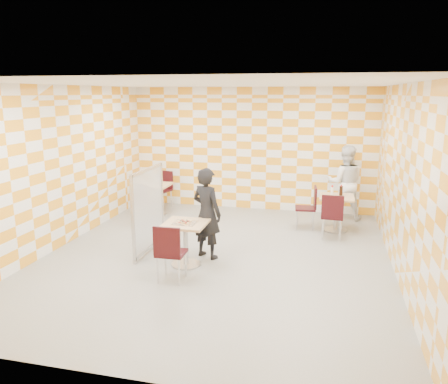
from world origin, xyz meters
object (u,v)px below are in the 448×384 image
object	(u,v)px
second_table	(336,207)
man_white	(345,183)
chair_empty_near	(145,200)
chair_second_front	(332,213)
partition	(148,210)
soda_bottle	(341,191)
chair_main_front	(169,249)
main_table	(186,237)
empty_table	(155,194)
man_dark	(207,213)
chair_empty_far	(164,186)
chair_second_side	(310,204)
sport_bottle	(332,190)

from	to	relation	value
second_table	man_white	size ratio (longest dim) A/B	0.44
chair_empty_near	chair_second_front	bearing A→B (deg)	-1.75
chair_second_front	partition	size ratio (longest dim) A/B	0.60
soda_bottle	partition	bearing A→B (deg)	-147.79
chair_main_front	soda_bottle	world-z (taller)	soda_bottle
main_table	empty_table	size ratio (longest dim) A/B	1.00
chair_second_front	man_white	size ratio (longest dim) A/B	0.54
soda_bottle	main_table	bearing A→B (deg)	-133.85
chair_main_front	man_dark	xyz separation A→B (m)	(0.26, 1.19, 0.26)
partition	chair_main_front	bearing A→B (deg)	-55.22
chair_empty_far	main_table	bearing A→B (deg)	-63.58
chair_main_front	soda_bottle	distance (m)	4.26
main_table	man_dark	xyz separation A→B (m)	(0.24, 0.46, 0.30)
chair_empty_near	soda_bottle	distance (m)	4.24
empty_table	second_table	bearing A→B (deg)	-3.68
empty_table	chair_second_front	distance (m)	4.18
empty_table	chair_second_side	world-z (taller)	chair_second_side
main_table	sport_bottle	xyz separation A→B (m)	(2.37, 2.70, 0.33)
man_white	chair_empty_far	bearing A→B (deg)	-2.95
second_table	chair_second_front	bearing A→B (deg)	-97.42
partition	chair_second_side	bearing A→B (deg)	36.35
main_table	chair_second_side	size ratio (longest dim) A/B	0.81
chair_second_front	chair_empty_far	xyz separation A→B (m)	(-4.17, 1.63, 0.00)
chair_second_side	chair_empty_far	distance (m)	3.84
chair_main_front	partition	size ratio (longest dim) A/B	0.60
man_dark	sport_bottle	xyz separation A→B (m)	(2.13, 2.24, 0.03)
main_table	man_dark	bearing A→B (deg)	61.94
man_white	sport_bottle	bearing A→B (deg)	68.68
second_table	chair_second_side	distance (m)	0.55
chair_empty_near	soda_bottle	size ratio (longest dim) A/B	4.02
chair_second_front	partition	world-z (taller)	partition
sport_bottle	chair_empty_near	bearing A→B (deg)	-171.12
empty_table	soda_bottle	world-z (taller)	soda_bottle
chair_empty_far	chair_empty_near	bearing A→B (deg)	-84.44
chair_empty_near	sport_bottle	size ratio (longest dim) A/B	4.62
partition	man_dark	size ratio (longest dim) A/B	0.96
man_dark	man_white	world-z (taller)	man_white
empty_table	main_table	bearing A→B (deg)	-59.06
man_dark	chair_empty_far	bearing A→B (deg)	-32.85
empty_table	sport_bottle	distance (m)	4.08
chair_main_front	chair_second_side	size ratio (longest dim) A/B	1.00
chair_empty_far	sport_bottle	distance (m)	4.25
man_dark	sport_bottle	distance (m)	3.09
chair_empty_far	soda_bottle	world-z (taller)	soda_bottle
chair_main_front	man_dark	bearing A→B (deg)	77.80
chair_main_front	soda_bottle	xyz separation A→B (m)	(2.57, 3.39, 0.31)
empty_table	chair_second_front	world-z (taller)	chair_second_front
second_table	chair_empty_far	xyz separation A→B (m)	(-4.25, 1.02, 0.04)
second_table	sport_bottle	xyz separation A→B (m)	(-0.10, 0.13, 0.33)
chair_main_front	soda_bottle	bearing A→B (deg)	52.87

